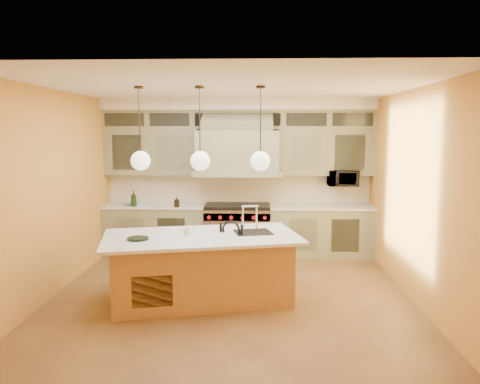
{
  "coord_description": "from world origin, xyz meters",
  "views": [
    {
      "loc": [
        0.35,
        -6.44,
        2.31
      ],
      "look_at": [
        0.1,
        0.7,
        1.38
      ],
      "focal_mm": 35.0,
      "sensor_mm": 36.0,
      "label": 1
    }
  ],
  "objects_px": {
    "kitchen_island": "(202,267)",
    "microwave": "(343,178)",
    "counter_stool": "(227,256)",
    "range": "(238,229)"
  },
  "relations": [
    {
      "from": "kitchen_island",
      "to": "microwave",
      "type": "relative_size",
      "value": 5.22
    },
    {
      "from": "range",
      "to": "microwave",
      "type": "height_order",
      "value": "microwave"
    },
    {
      "from": "range",
      "to": "kitchen_island",
      "type": "xyz_separation_m",
      "value": [
        -0.39,
        -2.39,
        -0.01
      ]
    },
    {
      "from": "kitchen_island",
      "to": "microwave",
      "type": "distance_m",
      "value": 3.56
    },
    {
      "from": "kitchen_island",
      "to": "counter_stool",
      "type": "height_order",
      "value": "kitchen_island"
    },
    {
      "from": "counter_stool",
      "to": "microwave",
      "type": "bearing_deg",
      "value": 75.46
    },
    {
      "from": "range",
      "to": "kitchen_island",
      "type": "distance_m",
      "value": 2.43
    },
    {
      "from": "counter_stool",
      "to": "microwave",
      "type": "relative_size",
      "value": 2.03
    },
    {
      "from": "kitchen_island",
      "to": "counter_stool",
      "type": "xyz_separation_m",
      "value": [
        0.35,
        -0.02,
        0.15
      ]
    },
    {
      "from": "counter_stool",
      "to": "microwave",
      "type": "distance_m",
      "value": 3.32
    }
  ]
}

